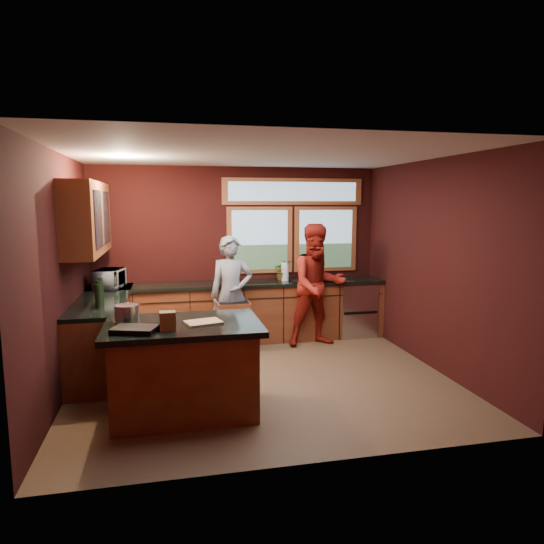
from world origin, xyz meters
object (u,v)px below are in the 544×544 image
object	(u,v)px
person_red	(318,285)
stock_pot	(127,314)
cutting_board	(203,322)
island	(184,368)
person_grey	(231,294)

from	to	relation	value
person_red	stock_pot	size ratio (longest dim) A/B	7.66
person_red	cutting_board	bearing A→B (deg)	-136.96
cutting_board	stock_pot	xyz separation A→B (m)	(-0.75, 0.20, 0.08)
person_red	island	bearing A→B (deg)	-140.59
island	person_red	distance (m)	2.91
person_grey	stock_pot	size ratio (longest dim) A/B	7.00
island	person_red	size ratio (longest dim) A/B	0.84
cutting_board	stock_pot	distance (m)	0.78
island	cutting_board	distance (m)	0.52
person_red	person_grey	bearing A→B (deg)	176.66
person_red	cutting_board	xyz separation A→B (m)	(-1.86, -2.07, 0.04)
island	cutting_board	xyz separation A→B (m)	(0.20, -0.05, 0.48)
person_red	stock_pot	distance (m)	3.21
island	stock_pot	bearing A→B (deg)	164.74
stock_pot	person_red	bearing A→B (deg)	35.66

